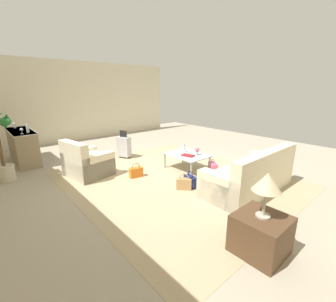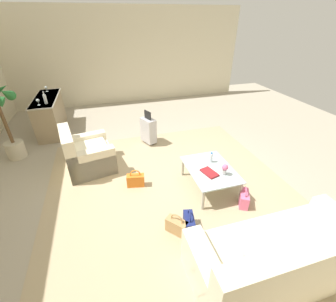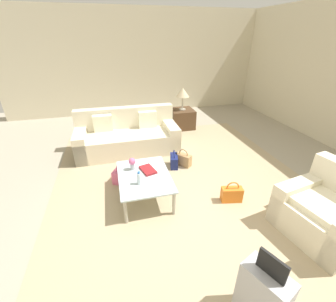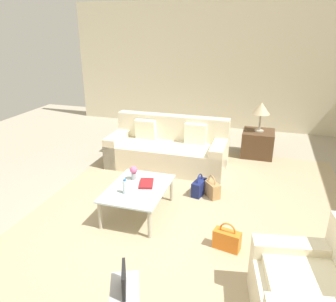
{
  "view_description": "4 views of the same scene",
  "coord_description": "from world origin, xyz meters",
  "views": [
    {
      "loc": [
        -4.3,
        3.55,
        2.09
      ],
      "look_at": [
        -0.59,
        0.31,
        0.7
      ],
      "focal_mm": 24.0,
      "sensor_mm": 36.0,
      "label": 1
    },
    {
      "loc": [
        -3.32,
        1.16,
        2.76
      ],
      "look_at": [
        -0.38,
        0.29,
        0.91
      ],
      "focal_mm": 24.0,
      "sensor_mm": 36.0,
      "label": 2
    },
    {
      "loc": [
        2.49,
        -0.86,
        2.34
      ],
      "look_at": [
        -0.58,
        -0.07,
        0.7
      ],
      "focal_mm": 24.0,
      "sensor_mm": 36.0,
      "label": 3
    },
    {
      "loc": [
        3.35,
        1.07,
        2.51
      ],
      "look_at": [
        -0.26,
        -0.02,
        1.06
      ],
      "focal_mm": 35.0,
      "sensor_mm": 36.0,
      "label": 4
    }
  ],
  "objects": [
    {
      "name": "handbag_tan",
      "position": [
        -1.21,
        0.4,
        0.13
      ],
      "size": [
        0.33,
        0.31,
        0.36
      ],
      "color": "tan",
      "rests_on": "ground"
    },
    {
      "name": "handbag_pink",
      "position": [
        -0.98,
        -0.87,
        0.13
      ],
      "size": [
        0.35,
        0.28,
        0.36
      ],
      "color": "pink",
      "rests_on": "ground"
    },
    {
      "name": "handbag_orange",
      "position": [
        0.03,
        0.8,
        0.13
      ],
      "size": [
        0.2,
        0.34,
        0.36
      ],
      "color": "orange",
      "rests_on": "ground"
    },
    {
      "name": "armchair",
      "position": [
        0.89,
        1.67,
        0.3
      ],
      "size": [
        1.1,
        1.05,
        0.9
      ],
      "color": "beige",
      "rests_on": "ground"
    },
    {
      "name": "coffee_table",
      "position": [
        -0.4,
        -0.5,
        0.37
      ],
      "size": [
        1.08,
        0.78,
        0.42
      ],
      "color": "silver",
      "rests_on": "ground"
    },
    {
      "name": "wine_glass_leftmost",
      "position": [
        2.51,
        2.65,
        1.04
      ],
      "size": [
        0.08,
        0.08,
        0.15
      ],
      "color": "silver",
      "rests_on": "bar_console"
    },
    {
      "name": "couch",
      "position": [
        -2.2,
        -0.6,
        0.31
      ],
      "size": [
        0.93,
        2.18,
        0.92
      ],
      "color": "beige",
      "rests_on": "ground"
    },
    {
      "name": "bar_console",
      "position": [
        3.1,
        2.6,
        0.48
      ],
      "size": [
        1.72,
        0.57,
        0.93
      ],
      "color": "#937F60",
      "rests_on": "ground"
    },
    {
      "name": "wall_right",
      "position": [
        5.06,
        0.0,
        1.55
      ],
      "size": [
        0.12,
        8.0,
        3.1
      ],
      "primitive_type": "cube",
      "color": "beige",
      "rests_on": "ground"
    },
    {
      "name": "flower_vase",
      "position": [
        -0.62,
        -0.65,
        0.54
      ],
      "size": [
        0.11,
        0.11,
        0.21
      ],
      "color": "#B2B7BC",
      "rests_on": "coffee_table"
    },
    {
      "name": "ground_plane",
      "position": [
        0.0,
        0.0,
        0.0
      ],
      "size": [
        12.0,
        12.0,
        0.0
      ],
      "primitive_type": "plane",
      "color": "#A89E89"
    },
    {
      "name": "handbag_navy",
      "position": [
        -1.2,
        0.21,
        0.13
      ],
      "size": [
        0.34,
        0.21,
        0.36
      ],
      "color": "navy",
      "rests_on": "ground"
    },
    {
      "name": "suitcase_silver",
      "position": [
        1.6,
        0.2,
        0.36
      ],
      "size": [
        0.45,
        0.36,
        0.85
      ],
      "color": "#B7B7BC",
      "rests_on": "ground"
    },
    {
      "name": "wine_glass_left_of_centre",
      "position": [
        3.69,
        2.64,
        1.04
      ],
      "size": [
        0.08,
        0.08,
        0.15
      ],
      "color": "silver",
      "rests_on": "bar_console"
    },
    {
      "name": "potted_palm",
      "position": [
        1.8,
        3.2,
        0.9
      ],
      "size": [
        0.64,
        0.64,
        1.64
      ],
      "color": "#BCB299",
      "rests_on": "ground"
    },
    {
      "name": "coffee_table_book",
      "position": [
        -0.52,
        -0.42,
        0.43
      ],
      "size": [
        0.35,
        0.26,
        0.03
      ],
      "primitive_type": "cube",
      "rotation": [
        0.0,
        0.0,
        0.27
      ],
      "color": "maroon",
      "rests_on": "coffee_table"
    },
    {
      "name": "wine_bottle_clear",
      "position": [
        2.58,
        2.49,
        1.05
      ],
      "size": [
        0.07,
        0.07,
        0.3
      ],
      "color": "silver",
      "rests_on": "bar_console"
    },
    {
      "name": "area_rug",
      "position": [
        -0.6,
        0.2,
        0.0
      ],
      "size": [
        5.2,
        4.4,
        0.01
      ],
      "primitive_type": "cube",
      "color": "tan",
      "rests_on": "ground"
    },
    {
      "name": "water_bottle",
      "position": [
        -0.2,
        -0.6,
        0.51
      ],
      "size": [
        0.06,
        0.06,
        0.2
      ],
      "color": "silver",
      "rests_on": "coffee_table"
    }
  ]
}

